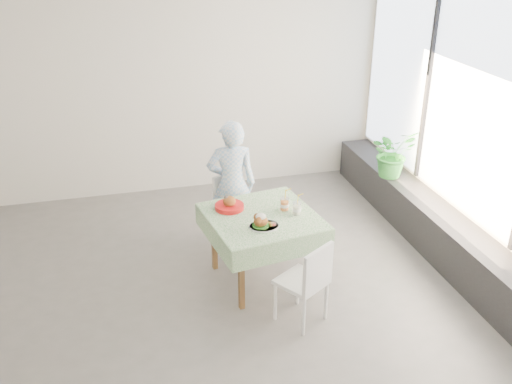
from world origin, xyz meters
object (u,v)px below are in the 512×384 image
object	(u,v)px
chair_far	(237,223)
potted_plant	(393,153)
chair_near	(302,297)
juice_cup_orange	(285,204)
cafe_table	(262,240)
diner	(232,185)
main_dish	(262,223)

from	to	relation	value
chair_far	potted_plant	xyz separation A→B (m)	(2.04, 0.30, 0.55)
chair_near	juice_cup_orange	size ratio (longest dim) A/B	3.08
potted_plant	cafe_table	bearing A→B (deg)	-150.96
diner	main_dish	world-z (taller)	diner
chair_near	cafe_table	bearing A→B (deg)	103.72
main_dish	juice_cup_orange	xyz separation A→B (m)	(0.31, 0.29, 0.01)
chair_far	chair_near	distance (m)	1.55
potted_plant	chair_near	bearing A→B (deg)	-134.07
chair_far	diner	distance (m)	0.49
main_dish	juice_cup_orange	size ratio (longest dim) A/B	1.08
cafe_table	potted_plant	bearing A→B (deg)	29.04
cafe_table	chair_near	bearing A→B (deg)	-76.28
cafe_table	chair_far	distance (m)	0.82
cafe_table	diner	xyz separation A→B (m)	(-0.13, 0.79, 0.28)
chair_near	main_dish	size ratio (longest dim) A/B	2.85
chair_far	diner	bearing A→B (deg)	178.66
chair_far	cafe_table	bearing A→B (deg)	-83.58
diner	juice_cup_orange	world-z (taller)	diner
juice_cup_orange	chair_near	bearing A→B (deg)	-94.69
cafe_table	potted_plant	size ratio (longest dim) A/B	1.96
cafe_table	juice_cup_orange	distance (m)	0.43
potted_plant	chair_far	bearing A→B (deg)	-171.74
cafe_table	main_dish	size ratio (longest dim) A/B	4.11
juice_cup_orange	main_dish	bearing A→B (deg)	-136.51
chair_near	main_dish	xyz separation A→B (m)	(-0.24, 0.51, 0.54)
chair_near	chair_far	bearing A→B (deg)	100.01
potted_plant	juice_cup_orange	bearing A→B (deg)	-148.95
chair_far	potted_plant	distance (m)	2.13
chair_far	chair_near	bearing A→B (deg)	-79.99
diner	main_dish	size ratio (longest dim) A/B	5.13
potted_plant	main_dish	bearing A→B (deg)	-146.75
chair_near	main_dish	bearing A→B (deg)	115.73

